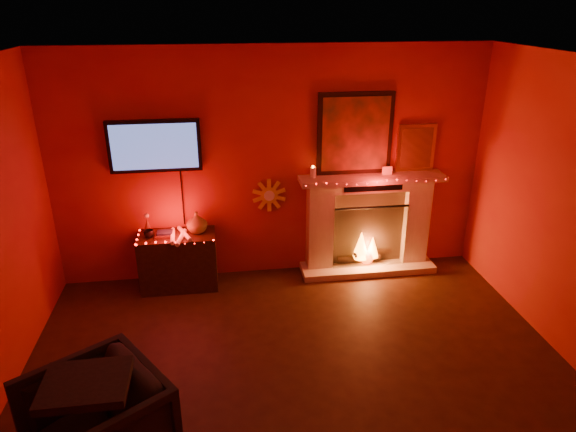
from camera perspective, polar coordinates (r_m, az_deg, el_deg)
name	(u,v)px	position (r m, az deg, el deg)	size (l,w,h in m)	color
room	(314,270)	(3.66, 2.89, -6.01)	(5.00, 5.00, 5.00)	black
fireplace	(368,214)	(6.29, 8.87, 0.19)	(1.72, 0.40, 2.18)	beige
tv	(155,146)	(5.82, -14.59, 7.50)	(1.00, 0.07, 1.24)	black
sunburst_clock	(269,195)	(6.04, -2.11, 2.31)	(0.40, 0.03, 0.40)	yellow
console_table	(179,258)	(6.08, -12.00, -4.58)	(0.87, 0.54, 0.91)	black
armchair	(97,428)	(4.05, -20.50, -21.22)	(0.84, 0.87, 0.79)	black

